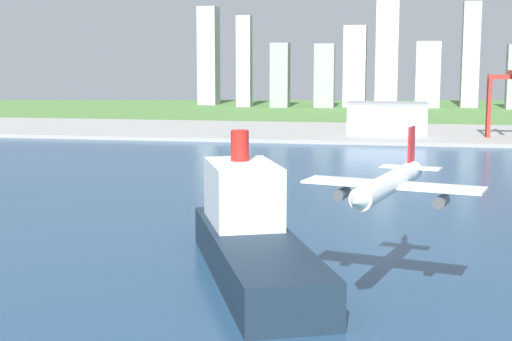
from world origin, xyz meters
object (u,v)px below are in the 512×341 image
cargo_ship (251,235)px  port_crane_red (511,89)px  airplane_landing (389,184)px  warehouse_main (387,118)px

cargo_ship → port_crane_red: 338.44m
airplane_landing → port_crane_red: 347.61m
port_crane_red → cargo_ship: bearing=-107.5°
airplane_landing → port_crane_red: bearing=78.5°
cargo_ship → warehouse_main: (25.40, 337.93, 3.79)m
cargo_ship → port_crane_red: port_crane_red is taller
airplane_landing → cargo_ship: size_ratio=0.58×
airplane_landing → cargo_ship: bearing=150.0°
port_crane_red → warehouse_main: (-76.25, 16.02, -20.34)m
warehouse_main → port_crane_red: bearing=-11.9°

